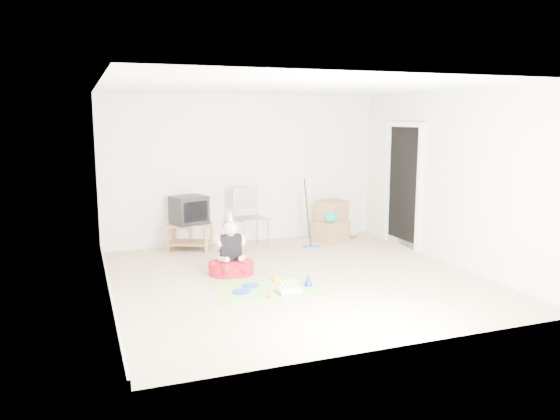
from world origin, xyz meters
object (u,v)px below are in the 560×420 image
object	(u,v)px
tv_stand	(190,234)
cardboard_boxes	(331,222)
folding_chair	(251,218)
birthday_cake	(289,290)
crt_tv	(189,210)
seated_woman	(231,260)

from	to	relation	value
tv_stand	cardboard_boxes	xyz separation A→B (m)	(2.53, -0.23, 0.08)
folding_chair	birthday_cake	distance (m)	2.55
crt_tv	tv_stand	bearing A→B (deg)	161.55
crt_tv	cardboard_boxes	bearing A→B (deg)	-23.74
folding_chair	seated_woman	world-z (taller)	folding_chair
crt_tv	seated_woman	world-z (taller)	seated_woman
crt_tv	birthday_cake	xyz separation A→B (m)	(0.72, -2.77, -0.64)
tv_stand	crt_tv	size ratio (longest dim) A/B	1.53
tv_stand	crt_tv	xyz separation A→B (m)	(0.00, 0.00, 0.41)
folding_chair	crt_tv	bearing A→B (deg)	163.88
crt_tv	birthday_cake	size ratio (longest dim) A/B	1.89
crt_tv	cardboard_boxes	distance (m)	2.56
tv_stand	seated_woman	size ratio (longest dim) A/B	0.89
folding_chair	cardboard_boxes	world-z (taller)	folding_chair
tv_stand	birthday_cake	size ratio (longest dim) A/B	2.90
birthday_cake	seated_woman	bearing A→B (deg)	112.68
cardboard_boxes	seated_woman	size ratio (longest dim) A/B	0.78
crt_tv	cardboard_boxes	size ratio (longest dim) A/B	0.75
crt_tv	seated_woman	bearing A→B (deg)	-99.57
cardboard_boxes	seated_woman	world-z (taller)	seated_woman
tv_stand	cardboard_boxes	bearing A→B (deg)	-5.29
seated_woman	tv_stand	bearing A→B (deg)	98.87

